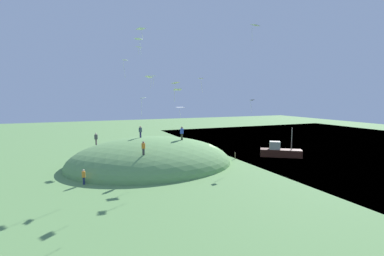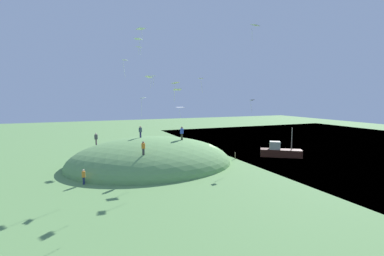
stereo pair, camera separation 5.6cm
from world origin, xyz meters
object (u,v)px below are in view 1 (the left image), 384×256
person_on_hilltop (140,130)px  kite_11 (125,62)px  kite_1 (141,29)px  kite_5 (138,40)px  kite_6 (180,108)px  mooring_post (235,156)px  kite_3 (153,76)px  kite_4 (201,79)px  person_near_shore (143,147)px  kite_7 (252,101)px  kite_12 (149,77)px  kite_10 (143,99)px  kite_0 (177,90)px  person_with_child (96,138)px  person_walking_path (84,175)px  person_watching_kites (182,132)px  kite_2 (175,83)px  boat_on_lake (280,152)px  kite_9 (139,47)px  kite_8 (255,26)px

person_on_hilltop → kite_11: (3.52, 9.38, 8.16)m
kite_1 → kite_5: (1.53, 5.65, -2.27)m
kite_6 → mooring_post: (-9.83, -2.71, -7.44)m
kite_3 → kite_4: size_ratio=0.85×
person_near_shore → kite_7: (-16.80, -3.09, 5.00)m
kite_6 → kite_12: bearing=-9.6°
person_near_shore → kite_10: (-0.15, -0.56, 5.38)m
kite_0 → kite_1: kite_1 is taller
kite_3 → kite_4: (-3.30, 11.96, -1.08)m
person_with_child → kite_11: 15.52m
kite_6 → mooring_post: size_ratio=1.38×
person_walking_path → kite_4: (-14.95, -2.71, 10.54)m
kite_3 → kite_6: size_ratio=1.14×
person_watching_kites → kite_2: size_ratio=1.44×
kite_0 → kite_12: bearing=-82.1°
kite_11 → kite_6: bearing=-151.7°
person_near_shore → person_with_child: bearing=94.4°
person_on_hilltop → mooring_post: bearing=-118.6°
boat_on_lake → person_walking_path: 29.10m
kite_7 → kite_3: bearing=-44.5°
kite_9 → kite_6: bearing=100.3°
kite_1 → kite_11: bearing=46.2°
kite_0 → kite_2: (-1.28, -4.14, 0.89)m
person_walking_path → kite_4: size_ratio=0.87×
kite_2 → kite_10: 4.20m
kite_7 → mooring_post: (1.77, -1.47, -8.14)m
kite_11 → kite_7: bearing=-164.6°
person_on_hilltop → person_with_child: 6.49m
person_on_hilltop → kite_4: kite_4 is taller
person_with_child → kite_5: bearing=28.4°
kite_2 → kite_7: bearing=-163.8°
kite_10 → person_watching_kites: bearing=-147.9°
boat_on_lake → kite_8: (10.60, 7.80, 16.38)m
person_walking_path → kite_1: kite_1 is taller
kite_5 → kite_8: kite_8 is taller
person_walking_path → kite_2: 14.19m
kite_8 → mooring_post: bearing=-109.8°
boat_on_lake → kite_11: kite_11 is taller
boat_on_lake → kite_2: 21.61m
kite_7 → person_on_hilltop: bearing=-14.9°
kite_3 → kite_5: 21.18m
person_watching_kites → kite_0: kite_0 is taller
kite_10 → mooring_post: 17.61m
kite_5 → kite_7: bearing=-154.9°
person_near_shore → mooring_post: size_ratio=1.54×
person_walking_path → kite_4: 18.50m
kite_9 → kite_2: bearing=93.1°
person_on_hilltop → mooring_post: person_on_hilltop is taller
person_with_child → person_near_shore: person_near_shore is taller
kite_0 → kite_1: bearing=-64.2°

